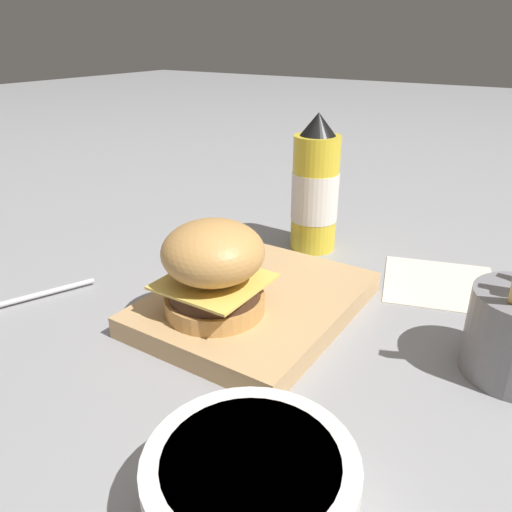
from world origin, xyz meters
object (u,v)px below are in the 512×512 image
(serving_board, at_px, (256,303))
(ketchup_bottle, at_px, (315,190))
(burger, at_px, (214,268))
(side_bowl, at_px, (251,486))

(serving_board, xyz_separation_m, ketchup_bottle, (0.22, 0.03, 0.08))
(burger, relative_size, side_bowl, 0.75)
(serving_board, distance_m, side_bowl, 0.28)
(ketchup_bottle, height_order, side_bowl, ketchup_bottle)
(burger, bearing_deg, side_bowl, -137.04)
(side_bowl, bearing_deg, serving_board, 32.25)
(ketchup_bottle, xyz_separation_m, side_bowl, (-0.46, -0.19, -0.07))
(burger, height_order, ketchup_bottle, ketchup_bottle)
(serving_board, distance_m, ketchup_bottle, 0.24)
(burger, relative_size, ketchup_bottle, 0.54)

